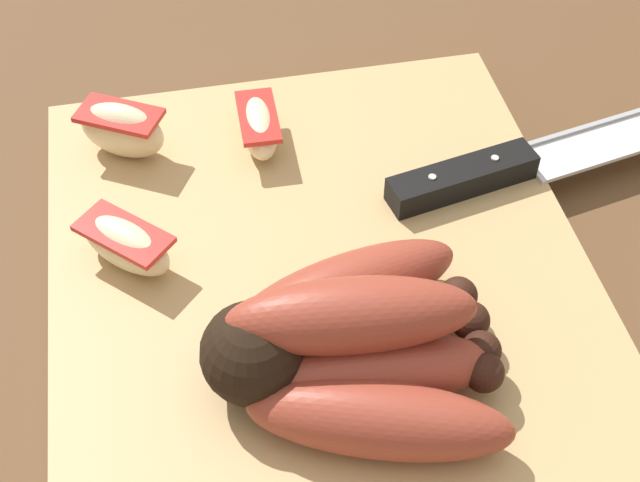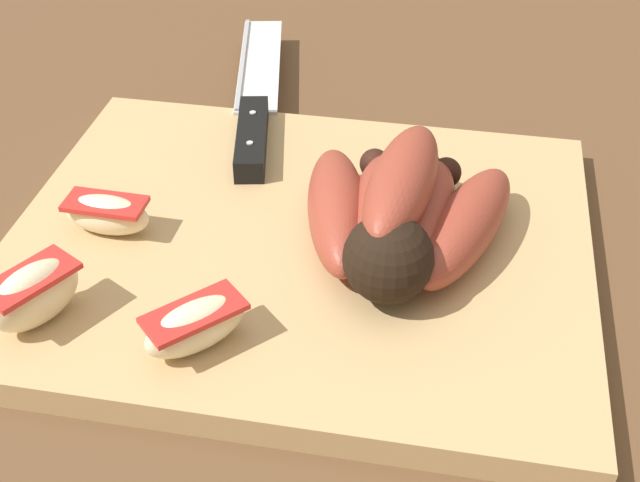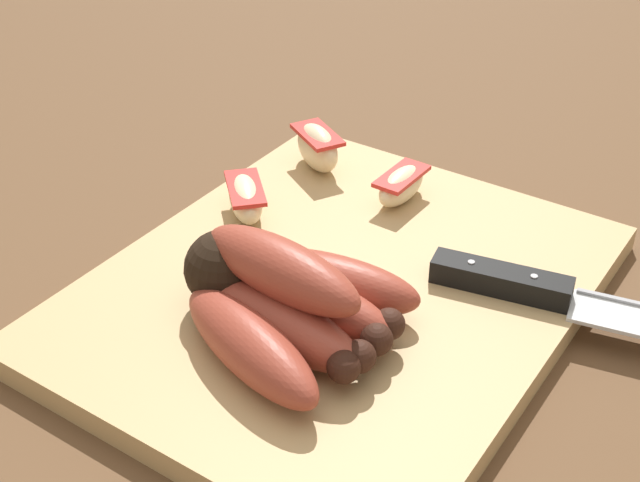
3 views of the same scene
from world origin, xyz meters
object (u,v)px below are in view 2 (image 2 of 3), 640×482
Objects in this scene: chefs_knife at (254,110)px; apple_wedge_far at (196,325)px; apple_wedge_middle at (34,294)px; apple_wedge_near at (107,214)px; banana_bunch at (399,215)px.

apple_wedge_far is at bearing -83.24° from chefs_knife.
apple_wedge_middle is at bearing 177.91° from apple_wedge_far.
chefs_knife is 0.18m from apple_wedge_near.
apple_wedge_middle reaches higher than chefs_knife.
banana_bunch reaches higher than chefs_knife.
apple_wedge_near is at bearing 134.12° from apple_wedge_far.
apple_wedge_near is at bearing -109.32° from chefs_knife.
apple_wedge_near is (-0.06, -0.17, 0.01)m from chefs_knife.
apple_wedge_far is (0.03, -0.26, 0.01)m from chefs_knife.
banana_bunch reaches higher than apple_wedge_far.
apple_wedge_near is 0.94× the size of apple_wedge_far.
banana_bunch is 0.15m from apple_wedge_far.
apple_wedge_far is (0.10, -0.00, -0.00)m from apple_wedge_middle.
apple_wedge_far is at bearing -45.88° from apple_wedge_near.
apple_wedge_far is at bearing -132.86° from banana_bunch.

